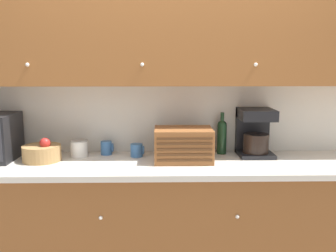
{
  "coord_description": "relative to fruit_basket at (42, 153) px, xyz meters",
  "views": [
    {
      "loc": [
        -0.05,
        -2.91,
        1.61
      ],
      "look_at": [
        0.0,
        -0.22,
        1.15
      ],
      "focal_mm": 40.0,
      "sensor_mm": 36.0,
      "label": 1
    }
  ],
  "objects": [
    {
      "name": "wall_back",
      "position": [
        0.91,
        0.31,
        0.33
      ],
      "size": [
        5.92,
        0.06,
        2.6
      ],
      "color": "white",
      "rests_on": "ground_plane"
    },
    {
      "name": "counter_unit",
      "position": [
        0.91,
        -0.04,
        -0.51
      ],
      "size": [
        3.54,
        0.66,
        0.91
      ],
      "color": "#935628",
      "rests_on": "ground_plane"
    },
    {
      "name": "backsplash_panel",
      "position": [
        0.91,
        0.27,
        0.21
      ],
      "size": [
        3.52,
        0.01,
        0.54
      ],
      "color": "silver",
      "rests_on": "counter_unit"
    },
    {
      "name": "upper_cabinets",
      "position": [
        1.07,
        0.12,
        0.88
      ],
      "size": [
        3.52,
        0.35,
        0.82
      ],
      "color": "#935628",
      "rests_on": "backsplash_panel"
    },
    {
      "name": "fruit_basket",
      "position": [
        0.0,
        0.0,
        0.0
      ],
      "size": [
        0.27,
        0.27,
        0.17
      ],
      "color": "#A87F4C",
      "rests_on": "counter_unit"
    },
    {
      "name": "storage_canister",
      "position": [
        0.24,
        0.12,
        0.0
      ],
      "size": [
        0.13,
        0.13,
        0.13
      ],
      "color": "silver",
      "rests_on": "counter_unit"
    },
    {
      "name": "mug",
      "position": [
        0.44,
        0.18,
        -0.01
      ],
      "size": [
        0.1,
        0.08,
        0.1
      ],
      "color": "#38669E",
      "rests_on": "counter_unit"
    },
    {
      "name": "mug_blue_second",
      "position": [
        0.67,
        0.11,
        -0.01
      ],
      "size": [
        0.1,
        0.09,
        0.1
      ],
      "color": "#38669E",
      "rests_on": "counter_unit"
    },
    {
      "name": "bread_box",
      "position": [
        1.01,
        -0.02,
        0.06
      ],
      "size": [
        0.41,
        0.3,
        0.24
      ],
      "color": "brown",
      "rests_on": "counter_unit"
    },
    {
      "name": "wine_bottle",
      "position": [
        1.32,
        0.19,
        0.08
      ],
      "size": [
        0.07,
        0.07,
        0.32
      ],
      "color": "#19381E",
      "rests_on": "counter_unit"
    },
    {
      "name": "coffee_maker",
      "position": [
        1.57,
        0.15,
        0.12
      ],
      "size": [
        0.25,
        0.28,
        0.36
      ],
      "color": "black",
      "rests_on": "counter_unit"
    }
  ]
}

